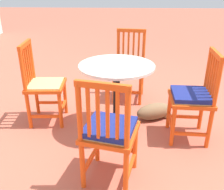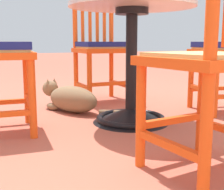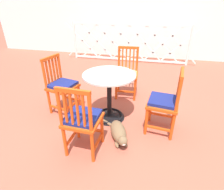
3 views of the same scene
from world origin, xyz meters
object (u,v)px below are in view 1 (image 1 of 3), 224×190
cafe_table (116,105)px  tabby_cat (157,111)px  orange_chair_near_fence (193,98)px  orange_chair_at_corner (129,67)px  orange_chair_tucked_in (109,132)px  orange_chair_facing_out (43,85)px

cafe_table → tabby_cat: 0.56m
cafe_table → orange_chair_near_fence: 0.78m
orange_chair_near_fence → orange_chair_at_corner: (0.93, 0.61, 0.00)m
tabby_cat → cafe_table: bearing=117.3°
cafe_table → orange_chair_at_corner: (0.79, -0.14, 0.16)m
orange_chair_tucked_in → orange_chair_at_corner: (1.58, -0.17, 0.00)m
orange_chair_tucked_in → orange_chair_near_fence: size_ratio=1.00×
orange_chair_near_fence → cafe_table: bearing=79.7°
orange_chair_near_fence → tabby_cat: orange_chair_near_fence is taller
orange_chair_tucked_in → orange_chair_near_fence: (0.65, -0.78, 0.00)m
orange_chair_at_corner → tabby_cat: (-0.55, -0.33, -0.35)m
orange_chair_near_fence → orange_chair_at_corner: bearing=33.2°
tabby_cat → orange_chair_near_fence: bearing=-143.4°
orange_chair_facing_out → orange_chair_tucked_in: size_ratio=1.00×
orange_chair_facing_out → tabby_cat: 1.33m
cafe_table → orange_chair_facing_out: orange_chair_facing_out is taller
orange_chair_at_corner → tabby_cat: orange_chair_at_corner is taller
orange_chair_at_corner → tabby_cat: size_ratio=1.48×
orange_chair_near_fence → orange_chair_at_corner: size_ratio=1.00×
cafe_table → orange_chair_at_corner: bearing=-10.3°
orange_chair_facing_out → orange_chair_tucked_in: same height
cafe_table → orange_chair_facing_out: bearing=80.3°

